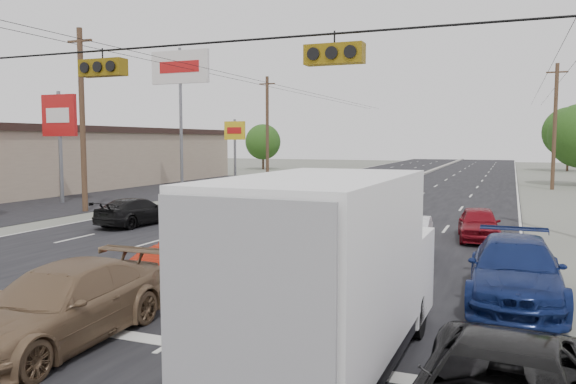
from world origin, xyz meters
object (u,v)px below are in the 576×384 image
Objects in this scene: queue_car_d at (515,271)px; pole_sign_mid at (59,122)px; utility_pole_left_c at (267,128)px; red_sedan at (204,252)px; oncoming_far at (309,195)px; queue_car_c at (370,212)px; pole_sign_billboard at (180,76)px; tan_sedan at (61,306)px; oncoming_near at (137,212)px; queue_car_b at (405,240)px; tree_left_far at (263,142)px; box_truck at (331,273)px; pole_sign_far at (235,136)px; tree_right_far at (569,132)px; queue_car_a at (303,219)px; queue_car_e at (479,224)px; utility_pole_left_b at (82,119)px; utility_pole_right_c at (555,126)px.

pole_sign_mid is at bearing 152.77° from queue_car_d.
utility_pole_left_c is 22.46m from pole_sign_mid.
oncoming_far is (-3.33, 18.26, -0.13)m from red_sedan.
queue_car_c is (2.10, 11.19, -0.08)m from red_sedan.
pole_sign_billboard is 34.31m from tan_sedan.
red_sedan is at bearing 141.66° from oncoming_near.
red_sedan is at bearing 102.04° from oncoming_far.
red_sedan is 1.09× the size of oncoming_near.
red_sedan is at bearing -36.93° from pole_sign_mid.
tan_sedan is 1.19× the size of queue_car_b.
oncoming_near is at bearing -72.36° from tree_left_far.
box_truck is 1.27× the size of queue_car_d.
pole_sign_far is 43.87m from tree_right_far.
pole_sign_mid reaches higher than oncoming_near.
queue_car_a is at bearing -104.18° from tree_right_far.
red_sedan is 18.57m from oncoming_far.
tree_right_far is at bearing 76.13° from queue_car_e.
pole_sign_far is at bearing 115.91° from queue_car_a.
queue_car_a is 0.92× the size of queue_car_b.
box_truck is at bearing -73.57° from queue_car_c.
tree_right_far reaches higher than pole_sign_far.
tree_right_far is at bearing 80.91° from red_sedan.
oncoming_far is (-10.23, 8.75, 0.01)m from queue_car_e.
tan_sedan is at bearing 99.69° from oncoming_far.
pole_sign_far is at bearing -49.61° from oncoming_far.
queue_car_c is at bearing 154.65° from queue_car_e.
pole_sign_billboard is 19.70m from oncoming_near.
pole_sign_mid is at bearing 146.49° from red_sedan.
tree_right_far reaches higher than box_truck.
red_sedan is (15.90, -23.83, -8.08)m from pole_sign_billboard.
queue_car_b reaches higher than queue_car_c.
utility_pole_left_b reaches higher than oncoming_far.
queue_car_d is (24.10, -23.01, -8.10)m from pole_sign_billboard.
oncoming_far is at bearing -109.06° from oncoming_near.
oncoming_far is at bearing 122.30° from queue_car_d.
queue_car_a is 8.11m from oncoming_near.
pole_sign_billboard is at bearing 129.08° from queue_car_a.
oncoming_near is at bearing -30.70° from pole_sign_mid.
pole_sign_billboard is 12.89m from pole_sign_far.
box_truck is at bearing -98.12° from utility_pole_right_c.
pole_sign_far reaches higher than queue_car_c.
queue_car_a is (-5.29, 12.94, -1.07)m from box_truck.
queue_car_a is at bearing -63.41° from utility_pole_left_c.
utility_pole_left_c is 1.88× the size of queue_car_d.
tree_right_far is at bearing 14.74° from tree_left_far.
utility_pole_left_b is 25.03m from box_truck.
pole_sign_far is 0.98× the size of tree_left_far.
box_truck is 1.41× the size of red_sedan.
pole_sign_mid is 1.14× the size of tree_left_far.
utility_pole_left_c is 1.48× the size of box_truck.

